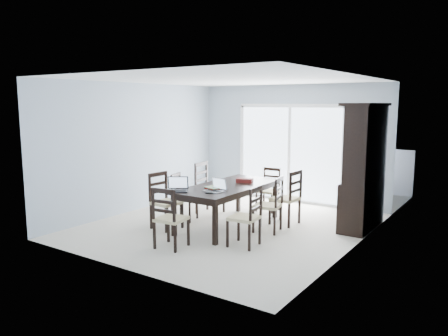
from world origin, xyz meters
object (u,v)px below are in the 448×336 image
at_px(chair_end_far, 270,185).
at_px(cell_phone, 209,193).
at_px(chair_left_near, 162,194).
at_px(hot_tub, 276,173).
at_px(chair_right_near, 249,210).
at_px(chair_end_near, 168,212).
at_px(chair_left_far, 206,182).
at_px(chair_right_far, 290,192).
at_px(dining_table, 228,189).
at_px(laptop_dark, 177,188).
at_px(laptop_silver, 214,188).
at_px(chair_right_mid, 273,199).
at_px(china_hutch, 364,168).
at_px(game_box, 245,180).
at_px(chair_left_mid, 181,192).

distance_m(chair_end_far, cell_phone, 2.26).
relative_size(chair_left_near, hot_tub, 0.60).
relative_size(chair_right_near, chair_end_near, 1.00).
height_order(chair_left_far, chair_end_near, chair_left_far).
bearing_deg(hot_tub, cell_phone, -77.21).
distance_m(chair_right_far, hot_tub, 3.20).
distance_m(dining_table, hot_tub, 3.50).
xyz_separation_m(laptop_dark, laptop_silver, (0.50, 0.33, -0.00)).
bearing_deg(chair_end_far, chair_right_near, 108.23).
relative_size(chair_right_mid, chair_end_near, 1.01).
xyz_separation_m(chair_right_mid, hot_tub, (-1.64, 3.27, -0.13)).
bearing_deg(chair_end_far, china_hutch, 170.87).
distance_m(chair_left_far, chair_right_far, 1.81).
distance_m(game_box, hot_tub, 3.16).
relative_size(dining_table, chair_left_mid, 2.15).
bearing_deg(chair_end_far, hot_tub, -68.54).
relative_size(chair_end_near, chair_end_far, 1.09).
distance_m(chair_left_near, chair_left_mid, 0.60).
bearing_deg(chair_right_mid, chair_right_near, 173.88).
xyz_separation_m(chair_left_far, cell_phone, (1.06, -1.35, 0.13)).
bearing_deg(laptop_dark, chair_right_mid, 6.49).
relative_size(chair_left_far, chair_right_mid, 1.06).
relative_size(chair_left_mid, game_box, 3.38).
xyz_separation_m(chair_left_near, hot_tub, (0.10, 4.12, -0.15)).
distance_m(chair_left_near, chair_end_near, 1.19).
bearing_deg(chair_end_near, chair_end_far, 80.79).
height_order(chair_right_mid, hot_tub, chair_right_mid).
height_order(chair_left_mid, chair_left_far, chair_left_far).
height_order(chair_right_near, hot_tub, chair_right_near).
bearing_deg(game_box, dining_table, -105.35).
xyz_separation_m(china_hutch, chair_left_near, (-2.94, -1.98, -0.47)).
height_order(chair_left_near, chair_end_near, chair_left_near).
height_order(chair_right_near, laptop_dark, chair_right_near).
height_order(china_hutch, game_box, china_hutch).
relative_size(chair_right_near, chair_right_mid, 0.99).
bearing_deg(china_hutch, chair_right_far, -153.75).
bearing_deg(chair_left_near, cell_phone, 92.89).
bearing_deg(china_hutch, dining_table, -148.29).
height_order(chair_right_far, chair_end_near, chair_right_far).
xyz_separation_m(chair_end_near, laptop_dark, (-0.32, 0.61, 0.23)).
relative_size(chair_left_mid, hot_tub, 0.54).
bearing_deg(dining_table, chair_left_near, -141.36).
bearing_deg(chair_right_near, hot_tub, 17.31).
relative_size(chair_left_near, game_box, 3.76).
height_order(chair_left_near, chair_end_far, chair_left_near).
xyz_separation_m(chair_left_mid, chair_end_near, (0.93, -1.42, 0.04)).
bearing_deg(chair_right_far, dining_table, 130.71).
height_order(chair_right_far, hot_tub, chair_right_far).
height_order(dining_table, chair_left_near, chair_left_near).
bearing_deg(laptop_silver, chair_right_near, -2.22).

